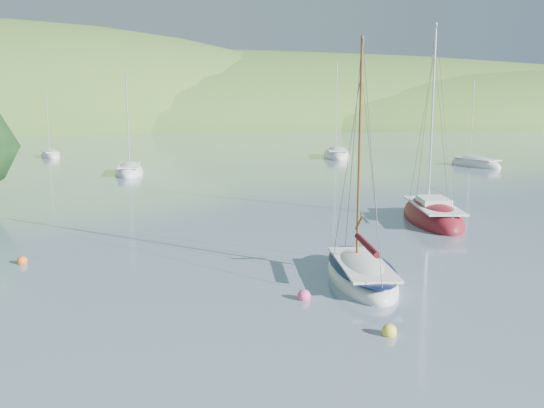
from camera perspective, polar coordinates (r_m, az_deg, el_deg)
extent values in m
plane|color=slate|center=(20.93, 9.13, -9.83)|extent=(700.00, 700.00, 0.00)
ellipsoid|color=#356C29|center=(188.84, -8.18, 7.47)|extent=(440.00, 110.00, 44.00)
ellipsoid|color=#356C29|center=(203.19, 18.43, 7.22)|extent=(240.00, 100.00, 34.00)
ellipsoid|color=white|center=(24.21, 8.38, -6.82)|extent=(3.03, 6.77, 1.61)
cube|color=white|center=(23.93, 8.49, -5.59)|extent=(2.28, 5.27, 0.10)
cylinder|color=brown|center=(24.07, 8.25, 5.01)|extent=(0.12, 0.12, 8.75)
ellipsoid|color=#0B1539|center=(24.08, 8.41, -5.73)|extent=(2.98, 6.70, 0.28)
cylinder|color=#591018|center=(23.09, 8.91, -3.83)|extent=(0.54, 3.16, 0.24)
ellipsoid|color=maroon|center=(36.66, 14.84, -1.31)|extent=(4.32, 8.72, 2.30)
cube|color=white|center=(36.36, 14.96, -0.11)|extent=(3.27, 6.79, 0.10)
cylinder|color=silver|center=(37.00, 14.85, 8.12)|extent=(0.12, 0.12, 10.43)
cube|color=white|center=(36.32, 14.97, 0.26)|extent=(1.96, 2.58, 0.42)
cylinder|color=silver|center=(35.42, 15.36, 1.11)|extent=(0.81, 3.96, 0.09)
ellipsoid|color=white|center=(59.98, -13.28, 2.90)|extent=(2.71, 7.52, 2.05)
cube|color=white|center=(59.75, -13.31, 3.58)|extent=(2.02, 5.87, 0.10)
cylinder|color=silver|center=(60.51, -13.44, 7.88)|extent=(0.12, 0.12, 9.00)
ellipsoid|color=white|center=(76.01, 6.09, 4.51)|extent=(4.83, 9.37, 2.43)
cube|color=white|center=(75.76, 6.11, 5.13)|extent=(3.66, 7.29, 0.10)
cylinder|color=silver|center=(76.78, 6.10, 9.17)|extent=(0.12, 0.12, 10.72)
ellipsoid|color=white|center=(80.98, -20.12, 4.25)|extent=(3.85, 6.47, 1.67)
cube|color=white|center=(80.81, -20.14, 4.66)|extent=(2.93, 5.03, 0.10)
cylinder|color=silver|center=(81.46, -20.36, 7.24)|extent=(0.12, 0.12, 7.33)
ellipsoid|color=white|center=(68.99, 18.58, 3.50)|extent=(4.15, 7.38, 1.91)
cube|color=white|center=(68.83, 18.69, 4.05)|extent=(3.16, 5.74, 0.10)
cylinder|color=silver|center=(69.29, 18.32, 7.55)|extent=(0.12, 0.12, 8.39)
sphere|color=yellow|center=(18.90, 10.97, -11.68)|extent=(0.46, 0.46, 0.46)
sphere|color=#FF4F8C|center=(21.73, 3.03, -8.65)|extent=(0.48, 0.48, 0.48)
sphere|color=orange|center=(28.40, -22.45, -4.98)|extent=(0.44, 0.44, 0.44)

